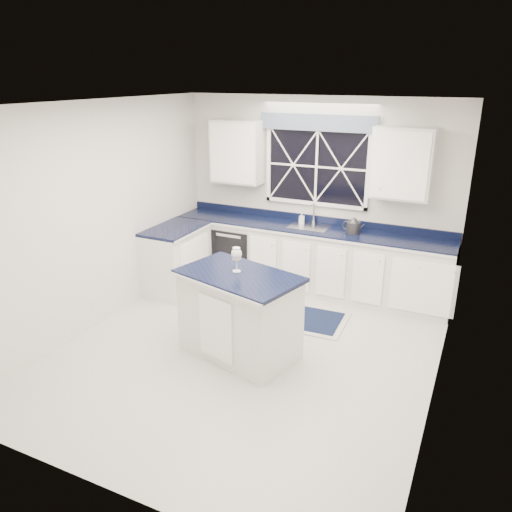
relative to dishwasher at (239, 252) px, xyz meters
The scene contains 13 objects.
ground 2.28m from the dishwasher, 60.57° to the right, with size 4.50×4.50×0.00m, color #B1B1AD.
back_wall 1.48m from the dishwasher, 15.26° to the left, with size 4.00×0.10×2.70m, color beige.
base_cabinets 0.79m from the dishwasher, 12.13° to the right, with size 3.99×1.60×0.90m.
countertop 1.21m from the dishwasher, ahead, with size 3.98×0.64×0.04m, color black.
dishwasher is the anchor object (origin of this frame).
window 1.81m from the dishwasher, 12.95° to the left, with size 1.65×0.09×1.26m.
upper_cabinets 1.86m from the dishwasher, ahead, with size 3.10×0.34×0.90m.
faucet 1.31m from the dishwasher, 10.02° to the left, with size 0.05×0.20×0.30m.
island 2.27m from the dishwasher, 62.81° to the right, with size 1.45×1.08×0.96m.
rug 1.64m from the dishwasher, 35.88° to the right, with size 1.33×0.84×0.02m.
kettle 1.85m from the dishwasher, ahead, with size 0.32×0.22×0.22m.
wine_glass 2.32m from the dishwasher, 63.41° to the right, with size 0.11×0.11×0.27m.
soap_bottle 1.14m from the dishwasher, ahead, with size 0.07×0.07×0.16m, color silver.
Camera 1 is at (2.20, -4.44, 2.97)m, focal length 35.00 mm.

